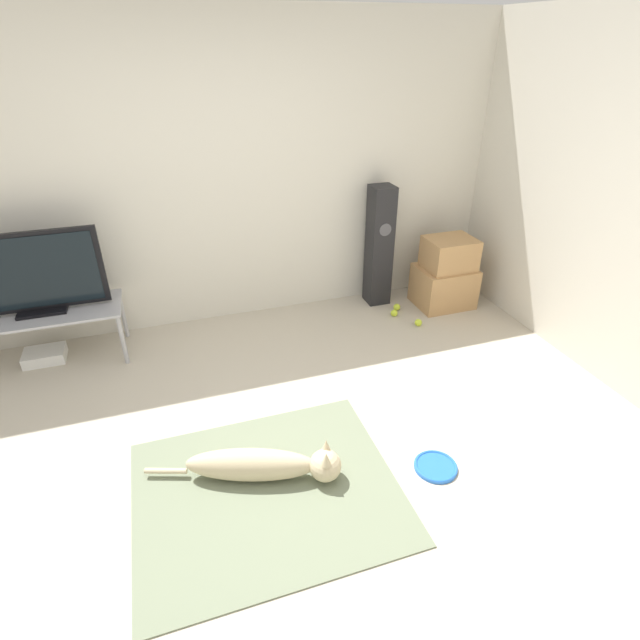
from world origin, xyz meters
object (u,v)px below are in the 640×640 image
Objects in this scene: game_console at (45,356)px; cardboard_box_lower at (444,286)px; tennis_ball_near_speaker at (394,313)px; cardboard_box_upper at (450,254)px; tennis_ball_by_boxes at (418,322)px; frisbee at (436,466)px; tv at (32,274)px; tv_stand at (45,317)px; tennis_ball_loose_on_carpet at (397,307)px; dog at (266,465)px; floor_speaker at (379,247)px.

cardboard_box_lower is at bearing -2.35° from game_console.
tennis_ball_near_speaker is at bearing -171.65° from cardboard_box_lower.
cardboard_box_lower is 0.34m from cardboard_box_upper.
cardboard_box_upper reaches higher than tennis_ball_by_boxes.
cardboard_box_lower is 0.59m from tennis_ball_near_speaker.
tv reaches higher than frisbee.
tv is (-0.00, 0.00, 0.36)m from tv_stand.
tv reaches higher than tv_stand.
game_console is at bearing 177.58° from cardboard_box_upper.
frisbee is 4.03× the size of tennis_ball_loose_on_carpet.
tv_stand reaches higher than cardboard_box_lower.
tv is (-1.34, 1.79, 0.65)m from dog.
tv_stand reaches higher than game_console.
tennis_ball_near_speaker is 0.21× the size of game_console.
cardboard_box_lower is at bearing -2.20° from tennis_ball_loose_on_carpet.
cardboard_box_lower is at bearing 58.67° from frisbee.
game_console is at bearing 175.68° from tennis_ball_near_speaker.
frisbee is 0.59× the size of cardboard_box_upper.
cardboard_box_upper is 0.71m from tennis_ball_loose_on_carpet.
floor_speaker is 2.93m from tv.
cardboard_box_lower is 0.53× the size of tv.
game_console is (-0.09, 0.03, -0.36)m from tv_stand.
floor_speaker is at bearing 2.30° from game_console.
game_console is (-3.04, 0.23, 0.01)m from tennis_ball_near_speaker.
dog is at bearing 166.20° from frisbee.
tennis_ball_loose_on_carpet is (-0.48, 0.02, -0.16)m from cardboard_box_lower.
tennis_ball_loose_on_carpet is (1.68, 1.68, -0.08)m from dog.
cardboard_box_upper is 0.77m from tennis_ball_near_speaker.
tv is 3.11m from tennis_ball_loose_on_carpet.
tennis_ball_by_boxes is at bearing -8.32° from game_console.
tennis_ball_near_speaker is (1.61, 1.58, -0.08)m from dog.
tennis_ball_near_speaker is (0.03, -0.35, -0.54)m from floor_speaker.
floor_speaker is at bearing 113.43° from tennis_ball_loose_on_carpet.
tv is at bearing 126.88° from dog.
frisbee is 3.19m from tv.
game_console is at bearing 177.63° from tennis_ball_loose_on_carpet.
dog reaches higher than frisbee.
dog is 0.98× the size of tv_stand.
tennis_ball_loose_on_carpet is at bearing 52.31° from tennis_ball_near_speaker.
cardboard_box_lower is 3.61m from game_console.
tv is (-2.92, -0.14, 0.19)m from floor_speaker.
tennis_ball_near_speaker is (0.60, 1.83, 0.02)m from frisbee.
tv is 3.22× the size of game_console.
floor_speaker is 1.01× the size of tv_stand.
cardboard_box_upper reaches higher than tv_stand.
tv_stand is (-2.92, -0.15, -0.17)m from floor_speaker.
frisbee is at bearing -40.90° from tv_stand.
floor_speaker reaches higher than cardboard_box_upper.
tv_stand is at bearing -90.00° from tv.
floor_speaker reaches higher than tennis_ball_near_speaker.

